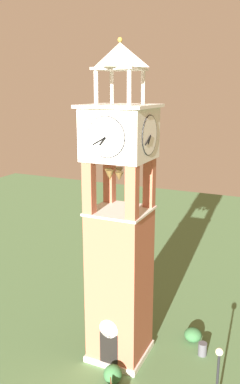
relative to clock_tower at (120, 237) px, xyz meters
The scene contains 6 objects.
ground 7.44m from the clock_tower, 107.91° to the left, with size 80.00×80.00×0.00m, color #517547.
clock_tower is the anchor object (origin of this frame).
lamp_post 8.29m from the clock_tower, 24.44° to the right, with size 0.36×0.36×4.07m.
trash_bin 8.59m from the clock_tower, 22.64° to the left, with size 0.52×0.52×0.80m, color #4C4C51.
shrub_near_entry 7.37m from the clock_tower, 74.30° to the right, with size 1.01×1.01×1.03m, color #336638.
shrub_left_of_tower 8.48m from the clock_tower, 39.59° to the left, with size 1.09×1.09×0.85m, color #336638.
Camera 1 is at (8.71, -19.03, 15.44)m, focal length 37.51 mm.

